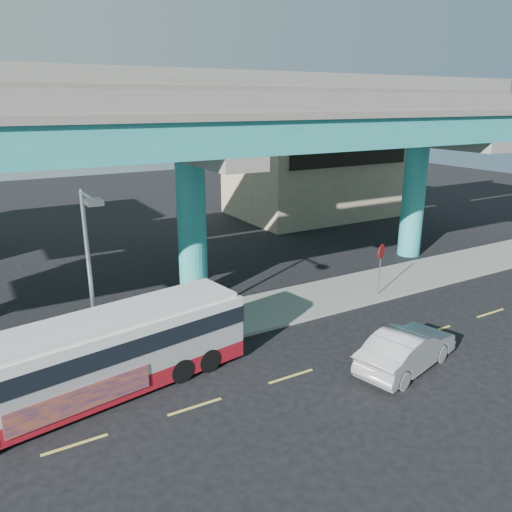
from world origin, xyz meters
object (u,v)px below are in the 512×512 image
sedan (407,349)px  stop_sign (381,258)px  street_lamp (91,256)px  transit_bus (94,356)px

sedan → stop_sign: stop_sign is taller
sedan → stop_sign: size_ratio=1.87×
street_lamp → sedan: bearing=-27.4°
transit_bus → street_lamp: (0.52, 1.39, 3.19)m
sedan → stop_sign: bearing=-49.6°
transit_bus → street_lamp: bearing=60.2°
transit_bus → sedan: (11.06, -4.08, -0.79)m
sedan → street_lamp: street_lamp is taller
transit_bus → sedan: bearing=-29.6°
stop_sign → transit_bus: bearing=-173.9°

